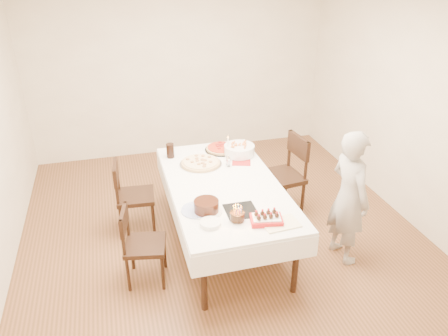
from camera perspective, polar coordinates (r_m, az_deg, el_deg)
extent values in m
plane|color=#52351C|center=(5.10, -0.15, -8.80)|extent=(5.00, 5.00, 0.00)
cube|color=beige|center=(6.78, -5.80, 12.96)|extent=(4.50, 0.04, 2.70)
cube|color=beige|center=(2.46, 15.77, -15.93)|extent=(4.50, 0.04, 2.70)
cube|color=beige|center=(5.44, 23.57, 7.29)|extent=(0.04, 5.00, 2.70)
cube|color=white|center=(4.79, 0.00, -5.98)|extent=(1.49, 2.30, 0.75)
imported|color=#AFABA5|center=(4.58, 16.00, -3.71)|extent=(0.41, 0.57, 1.44)
cylinder|color=beige|center=(4.99, -3.06, 0.68)|extent=(0.58, 0.58, 0.04)
cylinder|color=red|center=(5.34, -0.36, 2.57)|extent=(0.48, 0.48, 0.04)
cube|color=#B21E1E|center=(5.06, 2.28, 0.81)|extent=(0.27, 0.27, 0.01)
cylinder|color=white|center=(5.20, 2.01, 2.38)|extent=(0.38, 0.38, 0.12)
cylinder|color=white|center=(5.15, 0.52, 2.91)|extent=(0.07, 0.07, 0.26)
cylinder|color=black|center=(5.17, -7.04, 2.26)|extent=(0.12, 0.12, 0.17)
cylinder|color=black|center=(4.10, -2.33, -5.02)|extent=(0.38, 0.38, 0.12)
cube|color=black|center=(4.15, 2.22, -5.60)|extent=(0.30, 0.30, 0.01)
cylinder|color=#3B2010|center=(3.96, 1.75, -5.90)|extent=(0.17, 0.17, 0.14)
cube|color=beige|center=(3.99, 7.39, -7.28)|extent=(0.34, 0.24, 0.03)
cylinder|color=white|center=(3.94, -1.79, -7.22)|extent=(0.20, 0.20, 0.04)
cylinder|color=white|center=(4.15, -3.52, -5.49)|extent=(0.36, 0.36, 0.01)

